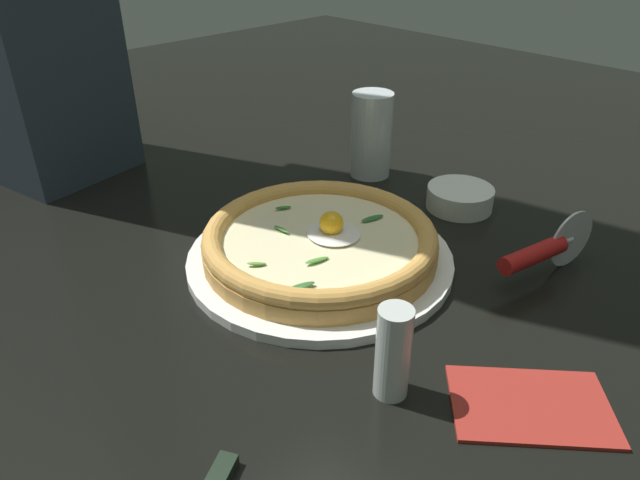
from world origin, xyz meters
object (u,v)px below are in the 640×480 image
pizza (320,241)px  pizza_cutter (544,250)px  folded_napkin (531,404)px  drinking_glass (371,141)px  pepper_shaker (393,353)px  side_bowl (460,198)px

pizza → pizza_cutter: 0.26m
pizza → pizza_cutter: size_ratio=1.89×
pizza_cutter → folded_napkin: (-0.10, 0.20, -0.03)m
pizza → folded_napkin: (-0.30, 0.03, -0.03)m
pizza → drinking_glass: drinking_glass is taller
pizza_cutter → drinking_glass: bearing=-12.9°
drinking_glass → pepper_shaker: bearing=134.0°
folded_napkin → side_bowl: bearing=-46.3°
pizza_cutter → side_bowl: bearing=-25.9°
pizza → pepper_shaker: 0.23m
drinking_glass → pepper_shaker: size_ratio=1.43×
pizza → pizza_cutter: (-0.20, -0.17, 0.01)m
folded_napkin → pizza: bearing=-6.0°
drinking_glass → side_bowl: bearing=-178.6°
side_bowl → pizza: bearing=82.0°
pizza → side_bowl: 0.25m
drinking_glass → folded_napkin: size_ratio=0.96×
pizza → pepper_shaker: bearing=152.2°
pizza → pizza_cutter: bearing=-140.9°
side_bowl → pepper_shaker: (-0.17, 0.35, 0.03)m
side_bowl → folded_napkin: (-0.27, 0.28, -0.01)m
drinking_glass → folded_napkin: (-0.44, 0.28, -0.05)m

